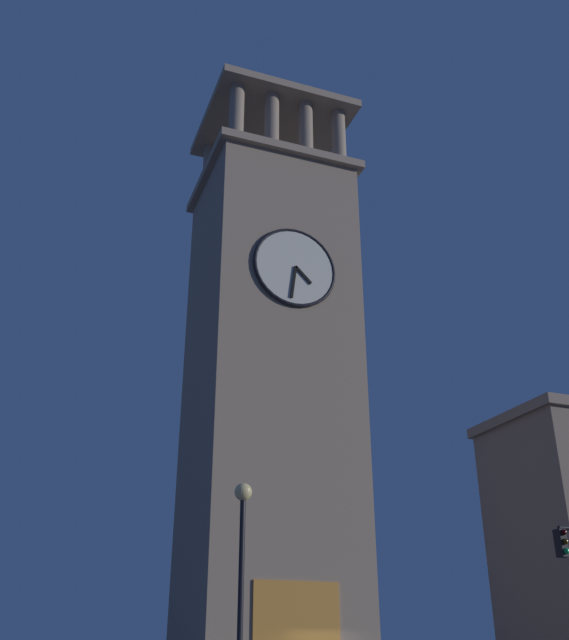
{
  "coord_description": "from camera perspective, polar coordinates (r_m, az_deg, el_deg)",
  "views": [
    {
      "loc": [
        10.73,
        23.5,
        1.68
      ],
      "look_at": [
        0.25,
        -4.58,
        15.53
      ],
      "focal_mm": 40.62,
      "sensor_mm": 36.0,
      "label": 1
    }
  ],
  "objects": [
    {
      "name": "street_lamp",
      "position": [
        18.35,
        -3.39,
        -17.99
      ],
      "size": [
        0.44,
        0.44,
        5.57
      ],
      "color": "black",
      "rests_on": "ground_plane"
    },
    {
      "name": "clocktower",
      "position": [
        31.44,
        -1.16,
        -5.76
      ],
      "size": [
        7.01,
        6.65,
        28.94
      ],
      "color": "gray",
      "rests_on": "ground_plane"
    }
  ]
}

